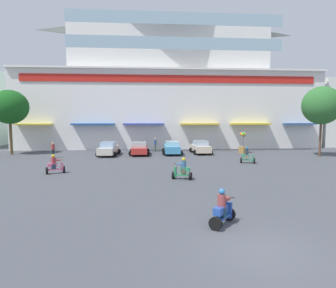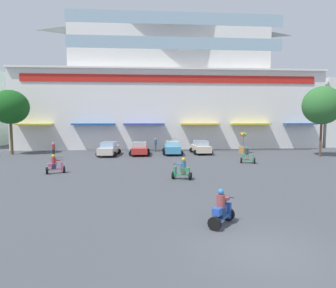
{
  "view_description": "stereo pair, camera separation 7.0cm",
  "coord_description": "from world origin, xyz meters",
  "px_view_note": "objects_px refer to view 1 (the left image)",
  "views": [
    {
      "loc": [
        -3.65,
        -8.77,
        4.23
      ],
      "look_at": [
        -1.73,
        15.08,
        2.07
      ],
      "focal_mm": 31.37,
      "sensor_mm": 36.0,
      "label": 1
    },
    {
      "loc": [
        -3.58,
        -8.77,
        4.23
      ],
      "look_at": [
        -1.73,
        15.08,
        2.07
      ],
      "focal_mm": 31.37,
      "sensor_mm": 36.0,
      "label": 2
    }
  ],
  "objects_px": {
    "balloon_vendor_cart": "(243,143)",
    "parked_car_3": "(201,147)",
    "pedestrian_0": "(155,144)",
    "scooter_rider_2": "(182,170)",
    "plaza_tree_1": "(322,105)",
    "scooter_rider_3": "(222,210)",
    "pedestrian_1": "(53,149)",
    "parked_car_1": "(139,148)",
    "scooter_rider_1": "(55,166)",
    "parked_car_0": "(109,149)",
    "scooter_rider_0": "(248,157)",
    "parked_car_2": "(172,148)",
    "plaza_tree_0": "(9,107)"
  },
  "relations": [
    {
      "from": "balloon_vendor_cart",
      "to": "parked_car_3",
      "type": "bearing_deg",
      "value": -178.86
    },
    {
      "from": "parked_car_3",
      "to": "pedestrian_0",
      "type": "bearing_deg",
      "value": 157.06
    },
    {
      "from": "parked_car_3",
      "to": "scooter_rider_2",
      "type": "height_order",
      "value": "parked_car_3"
    },
    {
      "from": "plaza_tree_1",
      "to": "scooter_rider_2",
      "type": "distance_m",
      "value": 20.25
    },
    {
      "from": "plaza_tree_1",
      "to": "scooter_rider_3",
      "type": "relative_size",
      "value": 5.07
    },
    {
      "from": "pedestrian_1",
      "to": "scooter_rider_3",
      "type": "bearing_deg",
      "value": -58.2
    },
    {
      "from": "scooter_rider_2",
      "to": "balloon_vendor_cart",
      "type": "distance_m",
      "value": 16.94
    },
    {
      "from": "scooter_rider_2",
      "to": "pedestrian_0",
      "type": "relative_size",
      "value": 0.89
    },
    {
      "from": "parked_car_1",
      "to": "scooter_rider_2",
      "type": "bearing_deg",
      "value": -77.12
    },
    {
      "from": "scooter_rider_1",
      "to": "scooter_rider_3",
      "type": "relative_size",
      "value": 0.98
    },
    {
      "from": "parked_car_0",
      "to": "pedestrian_0",
      "type": "height_order",
      "value": "pedestrian_0"
    },
    {
      "from": "parked_car_0",
      "to": "parked_car_1",
      "type": "xyz_separation_m",
      "value": [
        3.43,
        0.45,
        -0.04
      ]
    },
    {
      "from": "pedestrian_0",
      "to": "scooter_rider_3",
      "type": "bearing_deg",
      "value": -86.08
    },
    {
      "from": "scooter_rider_0",
      "to": "balloon_vendor_cart",
      "type": "relative_size",
      "value": 0.6
    },
    {
      "from": "parked_car_2",
      "to": "balloon_vendor_cart",
      "type": "height_order",
      "value": "balloon_vendor_cart"
    },
    {
      "from": "parked_car_0",
      "to": "pedestrian_1",
      "type": "xyz_separation_m",
      "value": [
        -5.51,
        -1.73,
        0.18
      ]
    },
    {
      "from": "scooter_rider_2",
      "to": "scooter_rider_0",
      "type": "bearing_deg",
      "value": 43.66
    },
    {
      "from": "plaza_tree_1",
      "to": "parked_car_1",
      "type": "xyz_separation_m",
      "value": [
        -19.64,
        3.08,
        -4.8
      ]
    },
    {
      "from": "plaza_tree_0",
      "to": "parked_car_2",
      "type": "bearing_deg",
      "value": -3.63
    },
    {
      "from": "parked_car_1",
      "to": "scooter_rider_3",
      "type": "height_order",
      "value": "scooter_rider_3"
    },
    {
      "from": "scooter_rider_0",
      "to": "pedestrian_1",
      "type": "bearing_deg",
      "value": 165.49
    },
    {
      "from": "parked_car_3",
      "to": "plaza_tree_1",
      "type": "bearing_deg",
      "value": -15.58
    },
    {
      "from": "parked_car_3",
      "to": "scooter_rider_0",
      "type": "height_order",
      "value": "parked_car_3"
    },
    {
      "from": "parked_car_2",
      "to": "balloon_vendor_cart",
      "type": "xyz_separation_m",
      "value": [
        8.52,
        0.31,
        0.4
      ]
    },
    {
      "from": "plaza_tree_0",
      "to": "pedestrian_0",
      "type": "distance_m",
      "value": 17.18
    },
    {
      "from": "scooter_rider_0",
      "to": "pedestrian_0",
      "type": "distance_m",
      "value": 12.75
    },
    {
      "from": "pedestrian_0",
      "to": "balloon_vendor_cart",
      "type": "distance_m",
      "value": 10.59
    },
    {
      "from": "pedestrian_0",
      "to": "plaza_tree_1",
      "type": "bearing_deg",
      "value": -17.83
    },
    {
      "from": "plaza_tree_0",
      "to": "scooter_rider_2",
      "type": "distance_m",
      "value": 23.84
    },
    {
      "from": "scooter_rider_1",
      "to": "scooter_rider_0",
      "type": "bearing_deg",
      "value": 12.9
    },
    {
      "from": "scooter_rider_1",
      "to": "pedestrian_1",
      "type": "relative_size",
      "value": 0.88
    },
    {
      "from": "parked_car_3",
      "to": "scooter_rider_1",
      "type": "distance_m",
      "value": 17.46
    },
    {
      "from": "plaza_tree_0",
      "to": "plaza_tree_1",
      "type": "xyz_separation_m",
      "value": [
        34.3,
        -4.44,
        0.12
      ]
    },
    {
      "from": "plaza_tree_0",
      "to": "parked_car_1",
      "type": "distance_m",
      "value": 15.45
    },
    {
      "from": "parked_car_1",
      "to": "scooter_rider_3",
      "type": "distance_m",
      "value": 22.72
    },
    {
      "from": "scooter_rider_0",
      "to": "pedestrian_0",
      "type": "height_order",
      "value": "pedestrian_0"
    },
    {
      "from": "scooter_rider_0",
      "to": "scooter_rider_3",
      "type": "relative_size",
      "value": 1.01
    },
    {
      "from": "parked_car_0",
      "to": "balloon_vendor_cart",
      "type": "relative_size",
      "value": 1.82
    },
    {
      "from": "scooter_rider_3",
      "to": "pedestrian_0",
      "type": "height_order",
      "value": "pedestrian_0"
    },
    {
      "from": "plaza_tree_1",
      "to": "parked_car_2",
      "type": "distance_m",
      "value": 16.91
    },
    {
      "from": "scooter_rider_3",
      "to": "pedestrian_1",
      "type": "height_order",
      "value": "pedestrian_1"
    },
    {
      "from": "parked_car_2",
      "to": "scooter_rider_3",
      "type": "bearing_deg",
      "value": -90.33
    },
    {
      "from": "scooter_rider_3",
      "to": "parked_car_2",
      "type": "bearing_deg",
      "value": 89.67
    },
    {
      "from": "parked_car_0",
      "to": "scooter_rider_0",
      "type": "height_order",
      "value": "parked_car_0"
    },
    {
      "from": "plaza_tree_1",
      "to": "pedestrian_1",
      "type": "xyz_separation_m",
      "value": [
        -28.58,
        0.9,
        -4.58
      ]
    },
    {
      "from": "parked_car_0",
      "to": "pedestrian_1",
      "type": "height_order",
      "value": "pedestrian_1"
    },
    {
      "from": "parked_car_3",
      "to": "scooter_rider_3",
      "type": "height_order",
      "value": "parked_car_3"
    },
    {
      "from": "scooter_rider_0",
      "to": "balloon_vendor_cart",
      "type": "distance_m",
      "value": 7.93
    },
    {
      "from": "parked_car_1",
      "to": "pedestrian_0",
      "type": "xyz_separation_m",
      "value": [
        1.9,
        2.63,
        0.27
      ]
    },
    {
      "from": "balloon_vendor_cart",
      "to": "plaza_tree_0",
      "type": "bearing_deg",
      "value": 178.18
    }
  ]
}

